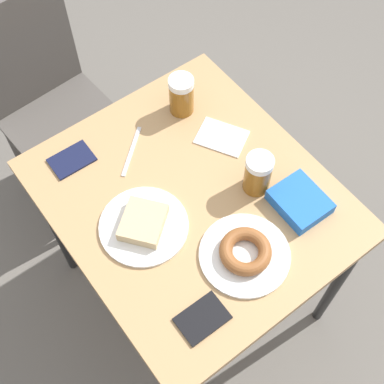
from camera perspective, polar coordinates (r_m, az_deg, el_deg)
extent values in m
plane|color=#666059|center=(2.21, 0.00, -10.32)|extent=(8.00, 8.00, 0.00)
cube|color=tan|center=(1.54, 0.00, -0.67)|extent=(0.74, 0.85, 0.03)
cylinder|color=black|center=(1.90, 15.31, -9.20)|extent=(0.04, 0.04, 0.72)
cylinder|color=black|center=(1.98, -14.47, -3.40)|extent=(0.04, 0.04, 0.72)
cylinder|color=black|center=(2.13, 0.88, 6.01)|extent=(0.04, 0.04, 0.72)
cube|color=#514C47|center=(2.12, -13.41, 7.04)|extent=(0.43, 0.43, 0.02)
cube|color=#514C47|center=(2.07, -17.66, 14.07)|extent=(0.40, 0.06, 0.46)
cylinder|color=#514C47|center=(2.18, -13.46, -1.77)|extent=(0.03, 0.03, 0.43)
cylinder|color=#514C47|center=(2.25, -6.18, 3.29)|extent=(0.03, 0.03, 0.43)
cylinder|color=#514C47|center=(2.38, -18.08, 3.87)|extent=(0.03, 0.03, 0.43)
cylinder|color=#514C47|center=(2.44, -11.23, 8.39)|extent=(0.03, 0.03, 0.43)
cylinder|color=white|center=(1.48, -5.09, -3.73)|extent=(0.25, 0.25, 0.01)
cube|color=#D1B27F|center=(1.46, -5.15, -3.34)|extent=(0.17, 0.17, 0.03)
cylinder|color=white|center=(1.44, 5.73, -6.63)|extent=(0.25, 0.25, 0.01)
torus|color=brown|center=(1.42, 5.81, -6.24)|extent=(0.14, 0.14, 0.04)
cylinder|color=#8C5619|center=(1.67, -1.13, 10.05)|extent=(0.08, 0.08, 0.11)
cylinder|color=white|center=(1.62, -1.17, 11.59)|extent=(0.08, 0.08, 0.02)
cylinder|color=#8C5619|center=(1.51, 6.99, 1.73)|extent=(0.08, 0.08, 0.11)
cylinder|color=white|center=(1.45, 7.27, 3.15)|extent=(0.08, 0.08, 0.02)
cube|color=white|center=(1.64, 3.18, 5.87)|extent=(0.17, 0.18, 0.00)
cube|color=silver|center=(1.62, -6.47, 4.36)|extent=(0.15, 0.13, 0.00)
cube|color=#141938|center=(1.63, -12.71, 3.37)|extent=(0.13, 0.09, 0.01)
cube|color=black|center=(1.38, 1.11, -13.33)|extent=(0.13, 0.09, 0.01)
cube|color=blue|center=(1.52, 11.43, -1.02)|extent=(0.13, 0.15, 0.04)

